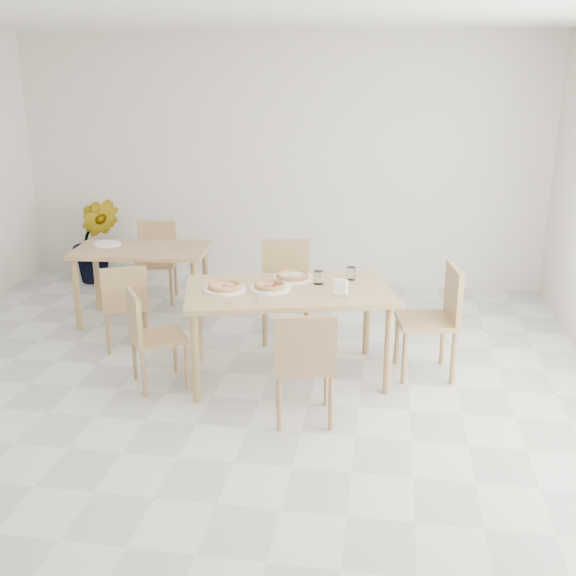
# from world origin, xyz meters

# --- Properties ---
(main_table) EXTENTS (1.77, 1.27, 0.75)m
(main_table) POSITION_xyz_m (0.52, 0.89, 0.67)
(main_table) COLOR tan
(main_table) RESTS_ON ground
(chair_south) EXTENTS (0.48, 0.48, 0.84)m
(chair_south) POSITION_xyz_m (0.75, 0.14, 0.49)
(chair_south) COLOR tan
(chair_south) RESTS_ON ground
(chair_north) EXTENTS (0.51, 0.51, 0.90)m
(chair_north) POSITION_xyz_m (0.36, 1.77, 0.52)
(chair_north) COLOR tan
(chair_north) RESTS_ON ground
(chair_west) EXTENTS (0.54, 0.54, 0.79)m
(chair_west) POSITION_xyz_m (-0.52, 0.54, 0.46)
(chair_west) COLOR tan
(chair_west) RESTS_ON ground
(chair_east) EXTENTS (0.51, 0.51, 0.91)m
(chair_east) POSITION_xyz_m (1.70, 1.12, 0.53)
(chair_east) COLOR tan
(chair_east) RESTS_ON ground
(plate_margherita) EXTENTS (0.34, 0.34, 0.02)m
(plate_margherita) POSITION_xyz_m (0.04, 0.78, 0.76)
(plate_margherita) COLOR white
(plate_margherita) RESTS_ON main_table
(plate_mushroom) EXTENTS (0.33, 0.33, 0.02)m
(plate_mushroom) POSITION_xyz_m (0.52, 1.16, 0.76)
(plate_mushroom) COLOR white
(plate_mushroom) RESTS_ON main_table
(plate_pepperoni) EXTENTS (0.33, 0.33, 0.02)m
(plate_pepperoni) POSITION_xyz_m (0.38, 0.86, 0.76)
(plate_pepperoni) COLOR white
(plate_pepperoni) RESTS_ON main_table
(pizza_margherita) EXTENTS (0.32, 0.32, 0.03)m
(pizza_margherita) POSITION_xyz_m (0.04, 0.78, 0.78)
(pizza_margherita) COLOR tan
(pizza_margherita) RESTS_ON plate_margherita
(pizza_mushroom) EXTENTS (0.32, 0.32, 0.03)m
(pizza_mushroom) POSITION_xyz_m (0.52, 1.16, 0.78)
(pizza_mushroom) COLOR tan
(pizza_mushroom) RESTS_ON plate_mushroom
(pizza_pepperoni) EXTENTS (0.26, 0.26, 0.03)m
(pizza_pepperoni) POSITION_xyz_m (0.38, 0.86, 0.78)
(pizza_pepperoni) COLOR tan
(pizza_pepperoni) RESTS_ON plate_pepperoni
(tumbler_a) EXTENTS (0.08, 0.08, 0.10)m
(tumbler_a) POSITION_xyz_m (0.99, 1.22, 0.80)
(tumbler_a) COLOR white
(tumbler_a) RESTS_ON main_table
(tumbler_b) EXTENTS (0.08, 0.08, 0.11)m
(tumbler_b) POSITION_xyz_m (0.74, 1.06, 0.80)
(tumbler_b) COLOR white
(tumbler_b) RESTS_ON main_table
(napkin_holder) EXTENTS (0.12, 0.08, 0.13)m
(napkin_holder) POSITION_xyz_m (0.94, 0.78, 0.81)
(napkin_holder) COLOR silver
(napkin_holder) RESTS_ON main_table
(fork_a) EXTENTS (0.07, 0.19, 0.01)m
(fork_a) POSITION_xyz_m (0.34, 0.56, 0.75)
(fork_a) COLOR silver
(fork_a) RESTS_ON main_table
(fork_b) EXTENTS (0.03, 0.17, 0.01)m
(fork_b) POSITION_xyz_m (0.15, 0.46, 0.75)
(fork_b) COLOR silver
(fork_b) RESTS_ON main_table
(second_table) EXTENTS (1.34, 0.85, 0.75)m
(second_table) POSITION_xyz_m (-1.08, 1.95, 0.65)
(second_table) COLOR tan
(second_table) RESTS_ON ground
(chair_back_s) EXTENTS (0.52, 0.52, 0.79)m
(chair_back_s) POSITION_xyz_m (-0.99, 1.24, 0.46)
(chair_back_s) COLOR tan
(chair_back_s) RESTS_ON ground
(chair_back_n) EXTENTS (0.48, 0.48, 0.84)m
(chair_back_n) POSITION_xyz_m (-1.19, 2.65, 0.49)
(chair_back_n) COLOR tan
(chair_back_n) RESTS_ON ground
(plate_empty) EXTENTS (0.27, 0.27, 0.02)m
(plate_empty) POSITION_xyz_m (-1.46, 2.02, 0.76)
(plate_empty) COLOR white
(plate_empty) RESTS_ON second_table
(potted_plant) EXTENTS (0.64, 0.56, 1.00)m
(potted_plant) POSITION_xyz_m (-2.10, 3.15, 0.50)
(potted_plant) COLOR #356C20
(potted_plant) RESTS_ON ground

